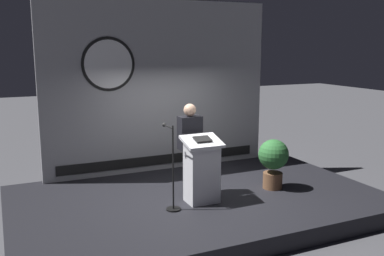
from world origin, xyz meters
name	(u,v)px	position (x,y,z in m)	size (l,w,h in m)	color
ground_plane	(197,211)	(0.00, 0.00, 0.00)	(40.00, 40.00, 0.00)	#4C4C51
stage_platform	(197,203)	(0.00, 0.00, 0.15)	(6.40, 4.00, 0.30)	black
banner_display	(159,87)	(-0.02, 1.85, 2.07)	(4.89, 0.12, 3.55)	#9E9EA3
podium	(202,170)	(-0.07, -0.32, 0.85)	(0.64, 0.50, 1.14)	silver
speaker_person	(190,148)	(-0.08, 0.16, 1.13)	(0.40, 0.26, 1.63)	black
microphone_stand	(172,180)	(-0.66, -0.42, 0.79)	(0.24, 0.53, 1.39)	black
potted_plant	(273,159)	(1.44, -0.23, 0.86)	(0.56, 0.56, 0.93)	brown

